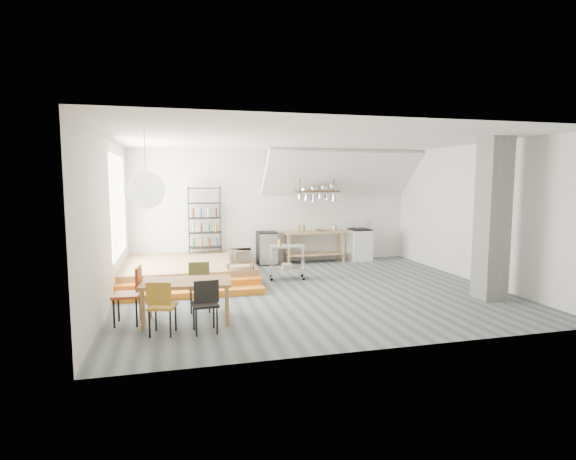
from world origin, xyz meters
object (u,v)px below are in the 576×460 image
object	(u,v)px
stove	(359,244)
dining_table	(187,285)
rolling_cart	(287,257)
mini_fridge	(267,248)

from	to	relation	value
stove	dining_table	size ratio (longest dim) A/B	0.76
rolling_cart	mini_fridge	xyz separation A→B (m)	(-0.09, 1.99, -0.06)
dining_table	mini_fridge	distance (m)	5.29
mini_fridge	dining_table	bearing A→B (deg)	-116.26
dining_table	rolling_cart	bearing A→B (deg)	54.53
stove	mini_fridge	world-z (taller)	stove
dining_table	mini_fridge	world-z (taller)	mini_fridge
stove	dining_table	xyz separation A→B (m)	(-5.13, -4.70, 0.14)
stove	mini_fridge	distance (m)	2.79
stove	rolling_cart	xyz separation A→B (m)	(-2.70, -1.95, 0.05)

